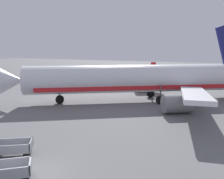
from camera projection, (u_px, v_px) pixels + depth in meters
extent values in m
plane|color=slate|center=(30.00, 177.00, 14.48)|extent=(220.00, 220.00, 0.00)
cylinder|color=silver|center=(138.00, 79.00, 33.77)|extent=(27.55, 18.76, 3.70)
cube|color=red|center=(138.00, 86.00, 33.94)|extent=(24.89, 17.05, 0.56)
cone|color=silver|center=(11.00, 81.00, 31.54)|extent=(4.62, 4.76, 3.63)
cube|color=silver|center=(195.00, 94.00, 26.29)|extent=(4.68, 13.25, 1.35)
cylinder|color=gray|center=(177.00, 104.00, 27.88)|extent=(3.83, 3.46, 2.10)
cube|color=silver|center=(150.00, 76.00, 42.58)|extent=(11.98, 9.85, 1.35)
cube|color=red|center=(153.00, 67.00, 49.12)|extent=(0.82, 1.00, 1.90)
cylinder|color=gray|center=(145.00, 85.00, 41.13)|extent=(3.83, 3.46, 2.10)
cube|color=silver|center=(221.00, 70.00, 38.67)|extent=(5.12, 4.75, 0.24)
cylinder|color=#4C4C51|center=(60.00, 92.00, 32.62)|extent=(0.20, 0.20, 2.04)
cylinder|color=black|center=(60.00, 99.00, 32.80)|extent=(1.17, 0.96, 1.10)
cylinder|color=#4C4C51|center=(160.00, 92.00, 32.23)|extent=(0.20, 0.20, 2.04)
cylinder|color=black|center=(160.00, 100.00, 32.40)|extent=(1.17, 0.96, 1.10)
cylinder|color=#4C4C51|center=(151.00, 87.00, 36.52)|extent=(0.20, 0.20, 2.04)
cylinder|color=black|center=(150.00, 94.00, 36.70)|extent=(1.17, 0.96, 1.10)
cube|color=gray|center=(8.00, 173.00, 13.90)|extent=(2.83, 2.64, 0.08)
cube|color=gray|center=(6.00, 174.00, 13.23)|extent=(2.03, 1.62, 0.55)
cube|color=gray|center=(9.00, 163.00, 14.47)|extent=(2.03, 1.62, 0.55)
cube|color=gray|center=(30.00, 166.00, 14.14)|extent=(0.94, 1.16, 0.55)
cylinder|color=black|center=(27.00, 171.00, 14.71)|extent=(0.45, 0.40, 0.44)
cube|color=gray|center=(13.00, 150.00, 17.06)|extent=(2.86, 2.51, 0.08)
cube|color=gray|center=(10.00, 149.00, 16.37)|extent=(2.17, 1.41, 0.55)
cube|color=gray|center=(15.00, 142.00, 17.64)|extent=(2.17, 1.41, 0.55)
cube|color=gray|center=(31.00, 144.00, 17.18)|extent=(0.83, 1.24, 0.55)
cylinder|color=black|center=(1.00, 151.00, 17.51)|extent=(0.46, 0.37, 0.44)
cylinder|color=black|center=(26.00, 156.00, 16.69)|extent=(0.46, 0.37, 0.44)
cylinder|color=black|center=(29.00, 149.00, 17.79)|extent=(0.46, 0.37, 0.44)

